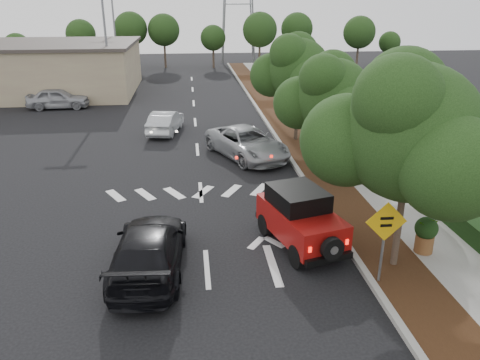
{
  "coord_description": "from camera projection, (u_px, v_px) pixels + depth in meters",
  "views": [
    {
      "loc": [
        -0.33,
        -12.15,
        7.56
      ],
      "look_at": [
        1.33,
        3.0,
        1.65
      ],
      "focal_mm": 35.0,
      "sensor_mm": 36.0,
      "label": 1
    }
  ],
  "objects": [
    {
      "name": "silver_suv_ahead",
      "position": [
        247.0,
        143.0,
        23.69
      ],
      "size": [
        4.43,
        5.91,
        1.49
      ],
      "primitive_type": "imported",
      "rotation": [
        0.0,
        0.0,
        0.42
      ],
      "color": "#94979B",
      "rests_on": "ground"
    },
    {
      "name": "silver_sedan_oncoming",
      "position": [
        165.0,
        122.0,
        28.07
      ],
      "size": [
        2.19,
        4.25,
        1.34
      ],
      "primitive_type": "imported",
      "rotation": [
        0.0,
        0.0,
        2.94
      ],
      "color": "#B5B9BE",
      "rests_on": "ground"
    },
    {
      "name": "street_tree_far",
      "position": [
        295.0,
        141.0,
        26.64
      ],
      "size": [
        3.4,
        3.4,
        5.62
      ],
      "primitive_type": null,
      "color": "black",
      "rests_on": "ground"
    },
    {
      "name": "street_tree_near",
      "position": [
        393.0,
        267.0,
        14.13
      ],
      "size": [
        3.8,
        3.8,
        5.92
      ],
      "primitive_type": null,
      "color": "black",
      "rests_on": "ground"
    },
    {
      "name": "sidewalk",
      "position": [
        333.0,
        144.0,
        25.88
      ],
      "size": [
        2.0,
        70.0,
        0.12
      ],
      "primitive_type": "cube",
      "color": "gray",
      "rests_on": "ground"
    },
    {
      "name": "curb",
      "position": [
        281.0,
        145.0,
        25.59
      ],
      "size": [
        0.2,
        70.0,
        0.15
      ],
      "primitive_type": "cube",
      "color": "#9E9B93",
      "rests_on": "ground"
    },
    {
      "name": "transmission_tower",
      "position": [
        238.0,
        63.0,
        59.12
      ],
      "size": [
        7.0,
        4.0,
        28.0
      ],
      "primitive_type": null,
      "color": "slate",
      "rests_on": "ground"
    },
    {
      "name": "red_jeep",
      "position": [
        298.0,
        217.0,
        15.16
      ],
      "size": [
        2.48,
        3.89,
        1.91
      ],
      "rotation": [
        0.0,
        0.0,
        0.27
      ],
      "color": "black",
      "rests_on": "ground"
    },
    {
      "name": "hedge",
      "position": [
        358.0,
        137.0,
        25.9
      ],
      "size": [
        0.8,
        70.0,
        0.8
      ],
      "primitive_type": "cube",
      "color": "black",
      "rests_on": "ground"
    },
    {
      "name": "light_pole_a",
      "position": [
        112.0,
        100.0,
        37.46
      ],
      "size": [
        2.0,
        0.22,
        9.0
      ],
      "primitive_type": null,
      "color": "slate",
      "rests_on": "ground"
    },
    {
      "name": "planting_strip",
      "position": [
        299.0,
        145.0,
        25.69
      ],
      "size": [
        1.8,
        70.0,
        0.12
      ],
      "primitive_type": "cube",
      "color": "black",
      "rests_on": "ground"
    },
    {
      "name": "street_tree_mid",
      "position": [
        328.0,
        182.0,
        20.62
      ],
      "size": [
        3.2,
        3.2,
        5.32
      ],
      "primitive_type": null,
      "color": "black",
      "rests_on": "ground"
    },
    {
      "name": "commercial_building",
      "position": [
        2.0,
        69.0,
        39.48
      ],
      "size": [
        22.0,
        12.0,
        4.0
      ],
      "primitive_type": "cube",
      "color": "gray",
      "rests_on": "ground"
    },
    {
      "name": "light_pole_b",
      "position": [
        119.0,
        77.0,
        48.48
      ],
      "size": [
        2.0,
        0.22,
        9.0
      ],
      "primitive_type": null,
      "color": "slate",
      "rests_on": "ground"
    },
    {
      "name": "black_suv_oncoming",
      "position": [
        149.0,
        249.0,
        13.71
      ],
      "size": [
        2.26,
        5.02,
        1.43
      ],
      "primitive_type": "imported",
      "rotation": [
        0.0,
        0.0,
        3.09
      ],
      "color": "black",
      "rests_on": "ground"
    },
    {
      "name": "speed_hump_sign",
      "position": [
        385.0,
        232.0,
        12.64
      ],
      "size": [
        1.14,
        0.1,
        2.43
      ],
      "rotation": [
        0.0,
        0.0,
        -0.02
      ],
      "color": "slate",
      "rests_on": "ground"
    },
    {
      "name": "terracotta_planter",
      "position": [
        426.0,
        231.0,
        14.49
      ],
      "size": [
        0.71,
        0.71,
        1.23
      ],
      "rotation": [
        0.0,
        0.0,
        -0.08
      ],
      "color": "brown",
      "rests_on": "ground"
    },
    {
      "name": "ground",
      "position": [
        207.0,
        269.0,
        14.03
      ],
      "size": [
        120.0,
        120.0,
        0.0
      ],
      "primitive_type": "plane",
      "color": "black",
      "rests_on": "ground"
    },
    {
      "name": "parked_suv",
      "position": [
        58.0,
        98.0,
        34.29
      ],
      "size": [
        4.43,
        1.9,
        1.49
      ],
      "primitive_type": "imported",
      "rotation": [
        0.0,
        0.0,
        1.6
      ],
      "color": "#999BA1",
      "rests_on": "ground"
    }
  ]
}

